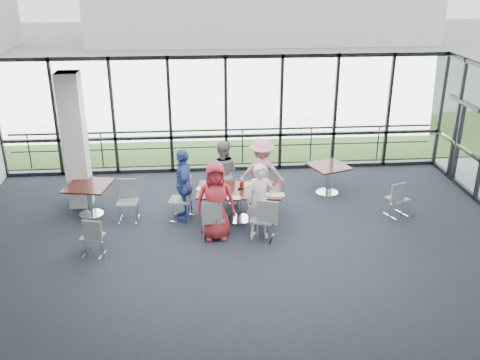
{
  "coord_description": "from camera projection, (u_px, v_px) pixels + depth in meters",
  "views": [
    {
      "loc": [
        -0.75,
        -8.99,
        5.47
      ],
      "look_at": [
        0.1,
        1.57,
        1.1
      ],
      "focal_mm": 40.0,
      "sensor_mm": 36.0,
      "label": 1
    }
  ],
  "objects": [
    {
      "name": "plate_nl",
      "position": [
        214.0,
        195.0,
        11.54
      ],
      "size": [
        0.25,
        0.25,
        0.01
      ],
      "primitive_type": "cylinder",
      "color": "white",
      "rests_on": "main_table"
    },
    {
      "name": "side_table_right",
      "position": [
        329.0,
        170.0,
        13.3
      ],
      "size": [
        1.11,
        1.11,
        0.75
      ],
      "rotation": [
        0.0,
        0.0,
        0.35
      ],
      "color": "#33150D",
      "rests_on": "ground"
    },
    {
      "name": "tumbler_a",
      "position": [
        229.0,
        191.0,
        11.62
      ],
      "size": [
        0.07,
        0.07,
        0.15
      ],
      "primitive_type": "cylinder",
      "color": "white",
      "rests_on": "main_table"
    },
    {
      "name": "exit_door",
      "position": [
        458.0,
        143.0,
        13.93
      ],
      "size": [
        0.12,
        1.6,
        2.1
      ],
      "primitive_type": "cube",
      "color": "black",
      "rests_on": "ground"
    },
    {
      "name": "menu_a",
      "position": [
        234.0,
        198.0,
        11.45
      ],
      "size": [
        0.31,
        0.23,
        0.0
      ],
      "primitive_type": "cube",
      "rotation": [
        0.0,
        0.0,
        -0.1
      ],
      "color": "silver",
      "rests_on": "main_table"
    },
    {
      "name": "diner_near_left",
      "position": [
        215.0,
        201.0,
        11.06
      ],
      "size": [
        0.85,
        0.58,
        1.7
      ],
      "primitive_type": "imported",
      "rotation": [
        0.0,
        0.0,
        0.04
      ],
      "color": "#A8252F",
      "rests_on": "ground"
    },
    {
      "name": "diner_far_left",
      "position": [
        222.0,
        173.0,
        12.58
      ],
      "size": [
        0.85,
        0.59,
        1.63
      ],
      "primitive_type": "imported",
      "rotation": [
        0.0,
        0.0,
        3.01
      ],
      "color": "gray",
      "rests_on": "ground"
    },
    {
      "name": "chair_spare_la",
      "position": [
        93.0,
        237.0,
        10.55
      ],
      "size": [
        0.49,
        0.49,
        0.82
      ],
      "primitive_type": null,
      "rotation": [
        0.0,
        0.0,
        -0.27
      ],
      "color": "gray",
      "rests_on": "ground"
    },
    {
      "name": "menu_c",
      "position": [
        247.0,
        184.0,
        12.16
      ],
      "size": [
        0.38,
        0.37,
        0.0
      ],
      "primitive_type": "cube",
      "rotation": [
        0.0,
        0.0,
        0.75
      ],
      "color": "silver",
      "rests_on": "main_table"
    },
    {
      "name": "diner_near_right",
      "position": [
        260.0,
        201.0,
        11.13
      ],
      "size": [
        0.62,
        0.48,
        1.63
      ],
      "primitive_type": "imported",
      "rotation": [
        0.0,
        0.0,
        -0.07
      ],
      "color": "silver",
      "rests_on": "ground"
    },
    {
      "name": "green_bottle",
      "position": [
        243.0,
        184.0,
        11.88
      ],
      "size": [
        0.05,
        0.05,
        0.2
      ],
      "primitive_type": "cylinder",
      "color": "#206723",
      "rests_on": "main_table"
    },
    {
      "name": "chair_spare_lb",
      "position": [
        128.0,
        202.0,
        11.95
      ],
      "size": [
        0.47,
        0.47,
        0.91
      ],
      "primitive_type": null,
      "rotation": [
        0.0,
        0.0,
        3.09
      ],
      "color": "gray",
      "rests_on": "ground"
    },
    {
      "name": "main_table",
      "position": [
        239.0,
        195.0,
        11.92
      ],
      "size": [
        1.94,
        1.2,
        0.75
      ],
      "rotation": [
        0.0,
        0.0,
        -0.1
      ],
      "color": "#33150D",
      "rests_on": "ground"
    },
    {
      "name": "structural_column",
      "position": [
        75.0,
        141.0,
        12.31
      ],
      "size": [
        0.5,
        0.5,
        3.2
      ],
      "primitive_type": "cube",
      "color": "white",
      "rests_on": "ground"
    },
    {
      "name": "ketchup_bottle",
      "position": [
        241.0,
        185.0,
        11.86
      ],
      "size": [
        0.06,
        0.06,
        0.18
      ],
      "primitive_type": "cylinder",
      "color": "#B10002",
      "rests_on": "main_table"
    },
    {
      "name": "plate_fr",
      "position": [
        257.0,
        183.0,
        12.17
      ],
      "size": [
        0.28,
        0.28,
        0.01
      ],
      "primitive_type": "cylinder",
      "color": "white",
      "rests_on": "main_table"
    },
    {
      "name": "floor",
      "position": [
        241.0,
        263.0,
        10.43
      ],
      "size": [
        12.0,
        10.0,
        0.02
      ],
      "primitive_type": "cube",
      "color": "black",
      "rests_on": "ground"
    },
    {
      "name": "diner_end",
      "position": [
        184.0,
        185.0,
        11.89
      ],
      "size": [
        0.59,
        1.01,
        1.68
      ],
      "primitive_type": "imported",
      "rotation": [
        0.0,
        0.0,
        -1.52
      ],
      "color": "#3652A0",
      "rests_on": "ground"
    },
    {
      "name": "chair_spare_r",
      "position": [
        398.0,
        199.0,
        12.19
      ],
      "size": [
        0.54,
        0.54,
        0.85
      ],
      "primitive_type": null,
      "rotation": [
        0.0,
        0.0,
        0.4
      ],
      "color": "gray",
      "rests_on": "ground"
    },
    {
      "name": "chair_main_fl",
      "position": [
        223.0,
        185.0,
        12.92
      ],
      "size": [
        0.47,
        0.47,
        0.86
      ],
      "primitive_type": null,
      "rotation": [
        0.0,
        0.0,
        3.01
      ],
      "color": "gray",
      "rests_on": "ground"
    },
    {
      "name": "diner_far_right",
      "position": [
        262.0,
        172.0,
        12.6
      ],
      "size": [
        1.15,
        0.72,
        1.66
      ],
      "primitive_type": "imported",
      "rotation": [
        0.0,
        0.0,
        2.98
      ],
      "color": "pink",
      "rests_on": "ground"
    },
    {
      "name": "grass_strip",
      "position": [
        221.0,
        137.0,
        17.79
      ],
      "size": [
        80.0,
        5.0,
        0.01
      ],
      "primitive_type": "cube",
      "color": "#2E5F1E",
      "rests_on": "ground"
    },
    {
      "name": "plate_end",
      "position": [
        202.0,
        189.0,
        11.88
      ],
      "size": [
        0.28,
        0.28,
        0.01
      ],
      "primitive_type": "cylinder",
      "color": "white",
      "rests_on": "main_table"
    },
    {
      "name": "chair_main_end",
      "position": [
        180.0,
        200.0,
        12.01
      ],
      "size": [
        0.55,
        0.55,
        0.95
      ],
      "primitive_type": null,
      "rotation": [
        0.0,
        0.0,
        -1.77
      ],
      "color": "gray",
      "rests_on": "ground"
    },
    {
      "name": "tumbler_d",
      "position": [
        211.0,
        188.0,
        11.77
      ],
      "size": [
        0.08,
        0.08,
        0.15
      ],
      "primitive_type": "cylinder",
      "color": "white",
      "rests_on": "main_table"
    },
    {
      "name": "guard_rail",
      "position": [
        225.0,
        146.0,
        15.39
      ],
      "size": [
        12.0,
        0.06,
        0.06
      ],
      "primitive_type": "cylinder",
      "rotation": [
        0.0,
        1.57,
        0.0
      ],
      "color": "#2D2D33",
      "rests_on": "ground"
    },
    {
      "name": "curtain_wall_back",
      "position": [
        226.0,
        115.0,
        14.42
      ],
      "size": [
        12.0,
        0.1,
        3.2
      ],
      "primitive_type": "cube",
      "color": "white",
      "rests_on": "ground"
    },
    {
      "name": "plate_fl",
      "position": [
        217.0,
        184.0,
        12.13
      ],
      "size": [
        0.27,
        0.27,
        0.01
      ],
      "primitive_type": "cylinder",
      "color": "white",
      "rests_on": "main_table"
    },
    {
      "name": "tumbler_b",
      "position": [
        253.0,
        191.0,
        11.63
      ],
      "size": [
        0.06,
        0.06,
        0.13
      ],
      "primitive_type": "cylinder",
      "color": "white",
      "rests_on": "main_table"
    },
    {
      "name": "menu_b",
      "position": [
        277.0,
        195.0,
        11.6
      ],
      "size": [
        0.33,
        0.24,
        0.0
      ],
      "primitive_type": "cube",
      "rotation": [
        0.0,
        0.0,
        -0.06
      ],
      "color": "silver",
      "rests_on": "main_table"
    },
    {
      "name": "side_table_left",
      "position": [
        89.0,
        189.0,
        12.15
      ],
      "size": [
        1.11,
        1.11,
        0.75
      ],
      "rotation": [
        0.0,
        0.0,
        -0.19
      ],
      "color": "#33150D",
      "rests_on": "ground"
    },
    {
      "name": "plate_nr",
      "position": [
        264.0,
        195.0,
        11.56
      ],
      "size": [
        0.25,
        0.25,
        0.01
      ],
      "primitive_type": "cylinder",
      "color": "white",
      "rests_on": "main_table"
    },
    {
      "name": "ceiling",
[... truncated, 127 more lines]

